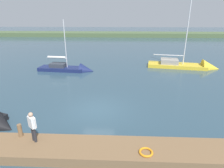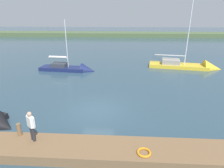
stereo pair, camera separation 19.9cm
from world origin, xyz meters
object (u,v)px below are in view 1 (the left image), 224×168
(sailboat_near_dock, at_px, (189,67))
(person_on_dock, at_px, (32,125))
(life_ring_buoy, at_px, (146,152))
(sailboat_far_left, at_px, (71,70))
(mooring_post_near, at_px, (20,130))

(sailboat_near_dock, xyz_separation_m, person_on_dock, (13.24, 16.36, 1.29))
(life_ring_buoy, bearing_deg, sailboat_far_left, -63.95)
(person_on_dock, bearing_deg, mooring_post_near, -72.01)
(sailboat_far_left, distance_m, sailboat_near_dock, 15.21)
(mooring_post_near, distance_m, person_on_dock, 1.12)
(sailboat_far_left, bearing_deg, life_ring_buoy, -58.19)
(mooring_post_near, xyz_separation_m, sailboat_far_left, (0.93, -13.98, -0.71))
(life_ring_buoy, bearing_deg, person_on_dock, -6.73)
(sailboat_far_left, distance_m, person_on_dock, 14.50)
(sailboat_near_dock, bearing_deg, mooring_post_near, -121.59)
(life_ring_buoy, height_order, sailboat_near_dock, sailboat_near_dock)
(mooring_post_near, distance_m, life_ring_buoy, 6.48)
(mooring_post_near, relative_size, sailboat_near_dock, 0.07)
(sailboat_far_left, bearing_deg, mooring_post_near, -80.44)
(life_ring_buoy, height_order, person_on_dock, person_on_dock)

